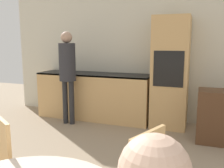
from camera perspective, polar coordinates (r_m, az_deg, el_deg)
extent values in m
cube|color=beige|center=(4.91, 9.09, 6.89)|extent=(6.11, 0.05, 2.60)
cube|color=tan|center=(5.01, -4.11, -2.73)|extent=(2.26, 0.60, 0.91)
cube|color=black|center=(4.94, -4.17, 2.25)|extent=(2.26, 0.60, 0.03)
cube|color=tan|center=(4.54, 13.18, 2.51)|extent=(0.62, 0.58, 1.96)
cube|color=black|center=(4.24, 12.76, 3.36)|extent=(0.50, 0.01, 0.60)
cube|color=tan|center=(2.20, -23.67, -13.24)|extent=(0.34, 0.23, 0.49)
cube|color=tan|center=(1.78, 8.13, -18.05)|extent=(0.18, 0.36, 0.49)
cylinder|color=#262628|center=(4.77, -10.63, -4.06)|extent=(0.10, 0.10, 0.82)
cylinder|color=#262628|center=(4.70, -9.20, -4.22)|extent=(0.10, 0.10, 0.82)
cylinder|color=#2D2D33|center=(4.62, -10.19, 4.95)|extent=(0.30, 0.30, 0.68)
sphere|color=tan|center=(4.60, -10.36, 10.46)|extent=(0.20, 0.20, 0.20)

